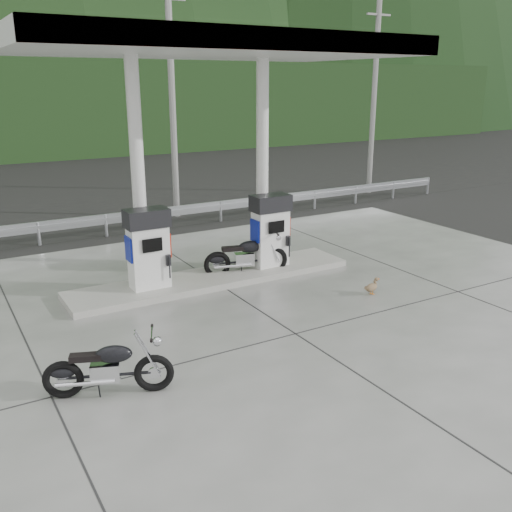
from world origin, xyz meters
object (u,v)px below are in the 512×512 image
gas_pump_left (148,249)px  motorcycle_left (108,368)px  motorcycle_right (246,257)px  duck (371,288)px  gas_pump_right (270,230)px

gas_pump_left → motorcycle_left: gas_pump_left is taller
motorcycle_left → motorcycle_right: bearing=61.9°
motorcycle_right → duck: (1.76, -2.63, -0.31)m
gas_pump_left → gas_pump_right: (3.20, 0.00, 0.00)m
gas_pump_right → gas_pump_left: bearing=180.0°
motorcycle_right → duck: size_ratio=4.55×
gas_pump_right → motorcycle_right: size_ratio=0.91×
motorcycle_left → duck: bearing=32.9°
gas_pump_right → motorcycle_left: bearing=-143.9°
motorcycle_left → duck: size_ratio=4.21×
gas_pump_right → motorcycle_right: bearing=178.8°
motorcycle_right → gas_pump_left: bearing=-164.0°
gas_pump_right → motorcycle_right: 0.90m
gas_pump_right → motorcycle_right: gas_pump_right is taller
gas_pump_right → motorcycle_left: size_ratio=0.98×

